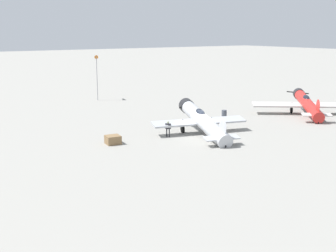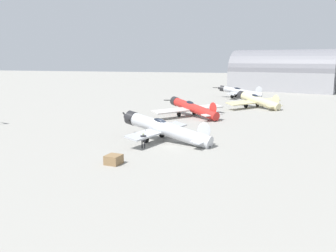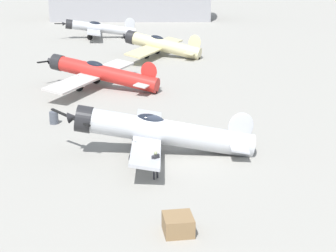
{
  "view_description": "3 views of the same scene",
  "coord_description": "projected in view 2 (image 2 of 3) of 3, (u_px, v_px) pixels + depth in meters",
  "views": [
    {
      "loc": [
        -33.28,
        27.01,
        10.44
      ],
      "look_at": [
        1.65,
        3.31,
        1.1
      ],
      "focal_mm": 46.13,
      "sensor_mm": 36.0,
      "label": 1
    },
    {
      "loc": [
        -10.57,
        36.06,
        8.95
      ],
      "look_at": [
        0.0,
        -0.0,
        1.8
      ],
      "focal_mm": 37.69,
      "sensor_mm": 36.0,
      "label": 2
    },
    {
      "loc": [
        8.29,
        28.62,
        11.46
      ],
      "look_at": [
        0.0,
        -0.0,
        1.8
      ],
      "focal_mm": 56.53,
      "sensor_mm": 36.0,
      "label": 3
    }
  ],
  "objects": [
    {
      "name": "ground_plane",
      "position": [
        168.0,
        142.0,
        38.59
      ],
      "size": [
        400.0,
        400.0,
        0.0
      ],
      "primitive_type": "plane",
      "color": "gray"
    },
    {
      "name": "airplane_outer_stand",
      "position": [
        239.0,
        92.0,
        82.31
      ],
      "size": [
        11.56,
        10.69,
        2.96
      ],
      "rotation": [
        0.0,
        0.0,
        6.13
      ],
      "color": "#B7BABF",
      "rests_on": "ground_plane"
    },
    {
      "name": "distant_hangar",
      "position": [
        283.0,
        75.0,
        100.87
      ],
      "size": [
        31.04,
        19.82,
        12.48
      ],
      "rotation": [
        0.0,
        0.0,
        6.01
      ],
      "color": "#939399",
      "rests_on": "ground_plane"
    },
    {
      "name": "airplane_mid_apron",
      "position": [
        192.0,
        108.0,
        55.26
      ],
      "size": [
        10.49,
        11.83,
        2.86
      ],
      "rotation": [
        0.0,
        0.0,
        5.63
      ],
      "color": "red",
      "rests_on": "ground_plane"
    },
    {
      "name": "airplane_foreground",
      "position": [
        164.0,
        129.0,
        38.58
      ],
      "size": [
        11.79,
        10.18,
        3.31
      ],
      "rotation": [
        0.0,
        0.0,
        6.01
      ],
      "color": "#B7BABF",
      "rests_on": "ground_plane"
    },
    {
      "name": "fuel_drum",
      "position": [
        142.0,
        123.0,
        47.83
      ],
      "size": [
        0.66,
        0.66,
        0.88
      ],
      "color": "#474C56",
      "rests_on": "ground_plane"
    },
    {
      "name": "equipment_crate",
      "position": [
        114.0,
        160.0,
        30.45
      ],
      "size": [
        1.42,
        1.47,
        0.81
      ],
      "rotation": [
        0.0,
        0.0,
        1.44
      ],
      "color": "olive",
      "rests_on": "ground_plane"
    },
    {
      "name": "ground_crew_mechanic",
      "position": [
        143.0,
        139.0,
        35.75
      ],
      "size": [
        0.51,
        0.43,
        1.58
      ],
      "rotation": [
        0.0,
        0.0,
        5.34
      ],
      "color": "#2D2D33",
      "rests_on": "ground_plane"
    },
    {
      "name": "airplane_far_line",
      "position": [
        257.0,
        100.0,
        65.42
      ],
      "size": [
        9.94,
        11.71,
        3.06
      ],
      "rotation": [
        0.0,
        0.0,
        5.63
      ],
      "color": "beige",
      "rests_on": "ground_plane"
    }
  ]
}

